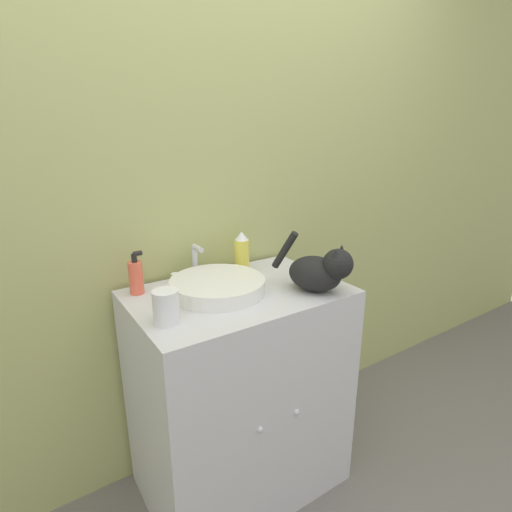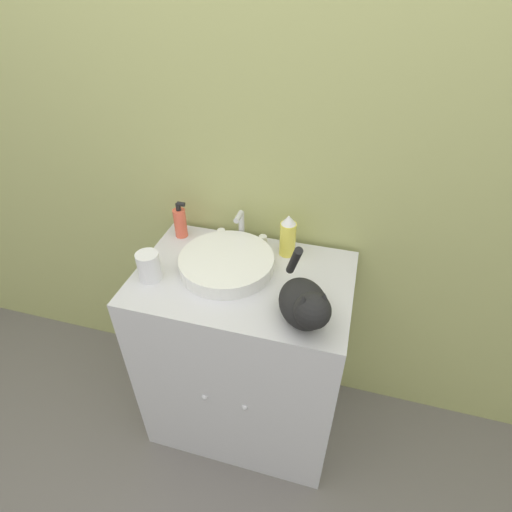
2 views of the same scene
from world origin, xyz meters
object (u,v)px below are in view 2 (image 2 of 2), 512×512
cat (305,304)px  soap_bottle (180,222)px  cup (149,266)px  spray_bottle (288,236)px

cat → soap_bottle: size_ratio=1.99×
cat → cup: bearing=-122.7°
soap_bottle → spray_bottle: (0.45, -0.01, 0.02)m
spray_bottle → cup: (-0.45, -0.28, -0.03)m
cat → cup: 0.58m
cat → spray_bottle: size_ratio=1.84×
cat → soap_bottle: (-0.58, 0.35, -0.02)m
cup → cat: bearing=-6.9°
cat → soap_bottle: bearing=-147.2°
spray_bottle → cat: bearing=-69.9°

